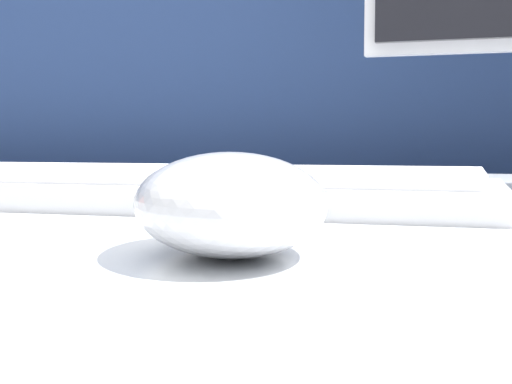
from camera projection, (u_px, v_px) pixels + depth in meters
name	position (u px, v px, depth m)	size (l,w,h in m)	color
partition_panel	(420.00, 248.00, 1.04)	(5.00, 0.03, 1.33)	navy
computer_mouse_near	(230.00, 203.00, 0.25)	(0.10, 0.12, 0.04)	silver
keyboard	(177.00, 187.00, 0.45)	(0.39, 0.15, 0.02)	silver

